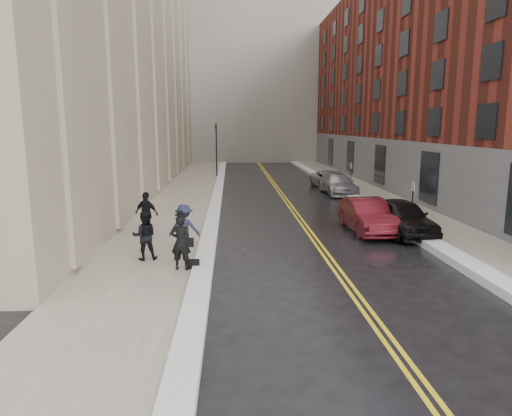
{
  "coord_description": "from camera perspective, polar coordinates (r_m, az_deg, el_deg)",
  "views": [
    {
      "loc": [
        -1.18,
        -14.14,
        5.02
      ],
      "look_at": [
        -0.17,
        4.65,
        1.6
      ],
      "focal_mm": 32.0,
      "sensor_mm": 36.0,
      "label": 1
    }
  ],
  "objects": [
    {
      "name": "parking_sign_far",
      "position": [
        35.52,
        11.76,
        4.17
      ],
      "size": [
        0.06,
        0.35,
        2.23
      ],
      "color": "black",
      "rests_on": "ground"
    },
    {
      "name": "pedestrian_c",
      "position": [
        20.9,
        -13.51,
        -0.7
      ],
      "size": [
        1.25,
        0.91,
        1.97
      ],
      "primitive_type": "imported",
      "rotation": [
        0.0,
        0.0,
        2.72
      ],
      "color": "black",
      "rests_on": "sidewalk_left"
    },
    {
      "name": "building_right",
      "position": [
        41.77,
        24.35,
        14.89
      ],
      "size": [
        14.0,
        50.0,
        18.0
      ],
      "primitive_type": "cube",
      "color": "maroon",
      "rests_on": "ground"
    },
    {
      "name": "snow_ridge_left",
      "position": [
        30.56,
        -4.97,
        1.06
      ],
      "size": [
        0.7,
        60.8,
        0.26
      ],
      "primitive_type": "cube",
      "color": "silver",
      "rests_on": "ground"
    },
    {
      "name": "car_black",
      "position": [
        22.24,
        17.74,
        -1.06
      ],
      "size": [
        2.23,
        4.96,
        1.66
      ],
      "primitive_type": "imported",
      "rotation": [
        0.0,
        0.0,
        0.06
      ],
      "color": "black",
      "rests_on": "ground"
    },
    {
      "name": "pedestrian_a",
      "position": [
        17.17,
        -13.78,
        -3.37
      ],
      "size": [
        0.98,
        0.83,
        1.8
      ],
      "primitive_type": "imported",
      "rotation": [
        0.0,
        0.0,
        3.32
      ],
      "color": "black",
      "rests_on": "sidewalk_left"
    },
    {
      "name": "pedestrian_main",
      "position": [
        15.72,
        -9.38,
        -4.27
      ],
      "size": [
        0.75,
        0.55,
        1.91
      ],
      "primitive_type": "imported",
      "rotation": [
        0.0,
        0.0,
        2.99
      ],
      "color": "black",
      "rests_on": "sidewalk_left"
    },
    {
      "name": "traffic_signal",
      "position": [
        44.21,
        -4.98,
        7.76
      ],
      "size": [
        0.18,
        0.15,
        5.2
      ],
      "color": "black",
      "rests_on": "ground"
    },
    {
      "name": "lane_stripe_b",
      "position": [
        30.8,
        4.04,
        0.9
      ],
      "size": [
        0.12,
        64.0,
        0.01
      ],
      "primitive_type": "cube",
      "color": "gold",
      "rests_on": "ground"
    },
    {
      "name": "snow_ridge_right",
      "position": [
        31.65,
        12.21,
        1.22
      ],
      "size": [
        0.85,
        60.8,
        0.3
      ],
      "primitive_type": "cube",
      "color": "silver",
      "rests_on": "ground"
    },
    {
      "name": "car_maroon",
      "position": [
        22.29,
        13.7,
        -0.92
      ],
      "size": [
        1.79,
        4.86,
        1.59
      ],
      "primitive_type": "imported",
      "rotation": [
        0.0,
        0.0,
        0.02
      ],
      "color": "#4A0D14",
      "rests_on": "ground"
    },
    {
      "name": "ground",
      "position": [
        15.06,
        1.61,
        -9.18
      ],
      "size": [
        160.0,
        160.0,
        0.0
      ],
      "primitive_type": "plane",
      "color": "black",
      "rests_on": "ground"
    },
    {
      "name": "parking_sign_near",
      "position": [
        24.21,
        18.98,
        1.03
      ],
      "size": [
        0.06,
        0.35,
        2.23
      ],
      "color": "black",
      "rests_on": "ground"
    },
    {
      "name": "pedestrian_b",
      "position": [
        17.89,
        -8.96,
        -2.53
      ],
      "size": [
        1.26,
        0.79,
        1.87
      ],
      "primitive_type": "imported",
      "rotation": [
        0.0,
        0.0,
        3.06
      ],
      "color": "#1C2032",
      "rests_on": "sidewalk_left"
    },
    {
      "name": "sidewalk_right",
      "position": [
        32.2,
        15.38,
        1.1
      ],
      "size": [
        3.0,
        64.0,
        0.15
      ],
      "primitive_type": "cube",
      "color": "gray",
      "rests_on": "ground"
    },
    {
      "name": "tower_far_right",
      "position": [
        83.32,
        8.05,
        21.97
      ],
      "size": [
        22.0,
        18.0,
        44.0
      ],
      "primitive_type": "cube",
      "color": "slate",
      "rests_on": "ground"
    },
    {
      "name": "car_silver_far",
      "position": [
        37.21,
        9.33,
        3.52
      ],
      "size": [
        2.77,
        5.28,
        1.42
      ],
      "primitive_type": "imported",
      "rotation": [
        0.0,
        0.0,
        0.08
      ],
      "color": "#A0A2A8",
      "rests_on": "ground"
    },
    {
      "name": "car_silver_near",
      "position": [
        34.24,
        10.2,
        2.97
      ],
      "size": [
        2.24,
        5.21,
        1.5
      ],
      "primitive_type": "imported",
      "rotation": [
        0.0,
        0.0,
        0.03
      ],
      "color": "#929499",
      "rests_on": "ground"
    },
    {
      "name": "lane_stripe_a",
      "position": [
        30.77,
        3.59,
        0.9
      ],
      "size": [
        0.12,
        64.0,
        0.01
      ],
      "primitive_type": "cube",
      "color": "gold",
      "rests_on": "ground"
    },
    {
      "name": "sidewalk_left",
      "position": [
        30.73,
        -9.26,
        0.91
      ],
      "size": [
        4.0,
        64.0,
        0.15
      ],
      "primitive_type": "cube",
      "color": "gray",
      "rests_on": "ground"
    }
  ]
}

